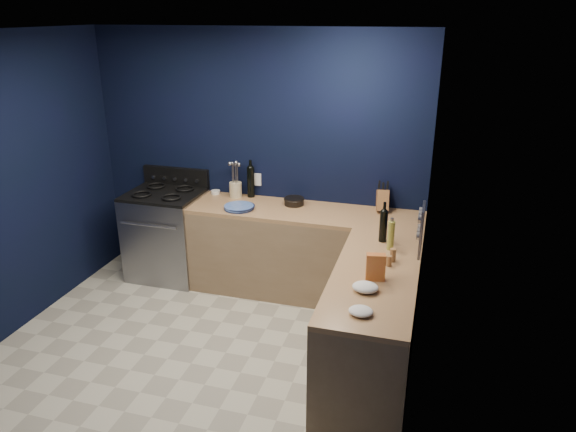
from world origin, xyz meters
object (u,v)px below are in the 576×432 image
(gas_range, at_px, (167,236))
(plate_stack, at_px, (239,207))
(knife_block, at_px, (382,200))
(crouton_bag, at_px, (376,267))
(utensil_crock, at_px, (236,190))

(gas_range, distance_m, plate_stack, 1.01)
(plate_stack, relative_size, knife_block, 1.42)
(knife_block, relative_size, crouton_bag, 1.01)
(gas_range, relative_size, utensil_crock, 5.73)
(gas_range, bearing_deg, knife_block, 6.03)
(knife_block, xyz_separation_m, crouton_bag, (0.12, -1.48, -0.00))
(gas_range, height_order, plate_stack, plate_stack)
(plate_stack, height_order, knife_block, knife_block)
(gas_range, xyz_separation_m, plate_stack, (0.89, -0.12, 0.46))
(knife_block, bearing_deg, gas_range, 175.91)
(knife_block, bearing_deg, crouton_bag, -95.37)
(plate_stack, xyz_separation_m, knife_block, (1.36, 0.35, 0.08))
(crouton_bag, bearing_deg, knife_block, 83.48)
(plate_stack, height_order, crouton_bag, crouton_bag)
(gas_range, height_order, knife_block, knife_block)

